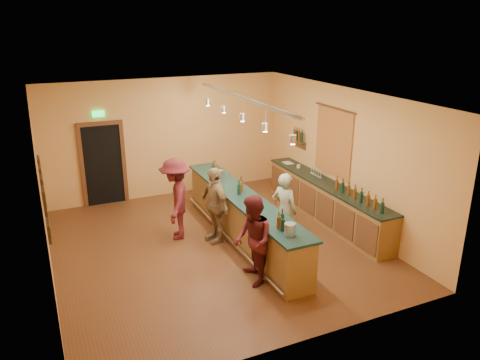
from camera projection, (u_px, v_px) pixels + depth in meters
name	position (u px, v px, depth m)	size (l,w,h in m)	color
floor	(214.00, 246.00, 10.09)	(7.00, 7.00, 0.00)	brown
ceiling	(211.00, 97.00, 9.04)	(6.50, 7.00, 0.02)	silver
wall_back	(166.00, 138.00, 12.58)	(6.50, 0.02, 3.20)	#D8A351
wall_front	(303.00, 247.00, 6.55)	(6.50, 0.02, 3.20)	#D8A351
wall_left	(42.00, 199.00, 8.30)	(0.02, 7.00, 3.20)	#D8A351
wall_right	(344.00, 157.00, 10.83)	(0.02, 7.00, 3.20)	#D8A351
doorway	(103.00, 162.00, 12.05)	(1.15, 0.09, 2.48)	black
tapestry	(334.00, 143.00, 11.08)	(0.03, 1.40, 1.60)	#9C3B1F
bottle_shelf	(298.00, 137.00, 12.41)	(0.17, 0.55, 0.54)	#502B18
picture_grid	(44.00, 194.00, 7.56)	(0.06, 2.20, 0.70)	#382111
back_counter	(326.00, 201.00, 11.24)	(0.60, 4.55, 1.27)	brown
tasting_bar	(242.00, 215.00, 10.15)	(0.73, 5.10, 1.38)	brown
pendant_track	(243.00, 106.00, 9.37)	(0.11, 4.60, 0.50)	silver
bartender	(285.00, 210.00, 9.83)	(0.60, 0.39, 1.64)	gray
customer_a	(253.00, 241.00, 8.43)	(0.82, 0.64, 1.69)	#59191E
customer_b	(215.00, 205.00, 10.07)	(0.99, 0.41, 1.69)	#997A51
customer_c	(176.00, 199.00, 10.21)	(1.18, 0.68, 1.83)	#59191E
bar_stool	(279.00, 202.00, 11.03)	(0.33, 0.33, 0.68)	#A9814C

